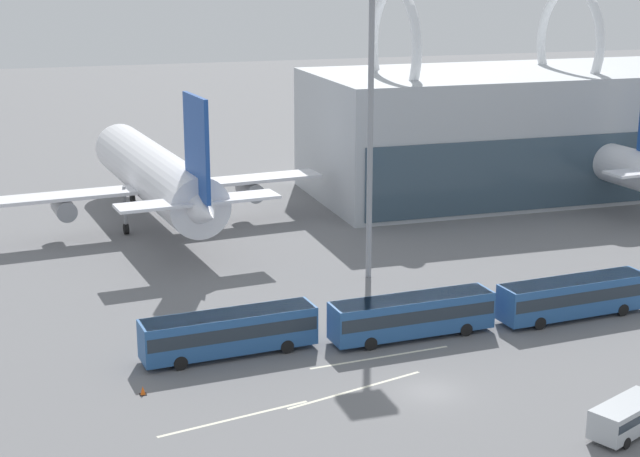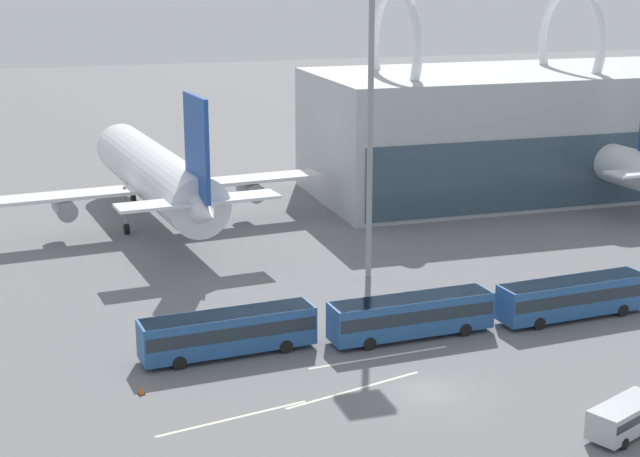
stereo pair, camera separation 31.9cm
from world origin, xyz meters
TOP-DOWN VIEW (x-y plane):
  - ground_plane at (0.00, 0.00)m, footprint 440.00×440.00m
  - airliner_at_gate_near at (-10.65, 46.61)m, footprint 35.56×39.92m
  - airliner_at_gate_far at (38.87, 48.35)m, footprint 47.01×43.66m
  - shuttle_bus_0 at (-11.17, 10.04)m, footprint 12.84×3.72m
  - shuttle_bus_1 at (2.60, 9.28)m, footprint 12.79×3.38m
  - shuttle_bus_2 at (16.38, 9.31)m, footprint 12.84×3.70m
  - service_van_foreground at (8.58, -9.17)m, footprint 5.65×4.03m
  - floodlight_mast at (4.64, 24.03)m, footprint 3.15×3.15m
  - lane_stripe_2 at (-1.04, 6.33)m, footprint 10.80×1.11m
  - lane_stripe_4 at (-4.55, 1.70)m, footprint 10.23×3.07m
  - lane_stripe_5 at (-13.11, -0.01)m, footprint 9.95×2.25m
  - traffic_cone_0 at (-18.03, 5.21)m, footprint 0.46×0.46m

SIDE VIEW (x-z plane):
  - ground_plane at x=0.00m, z-range 0.00..0.00m
  - lane_stripe_2 at x=-1.04m, z-range 0.00..0.01m
  - lane_stripe_4 at x=-4.55m, z-range 0.00..0.01m
  - lane_stripe_5 at x=-13.11m, z-range 0.00..0.01m
  - traffic_cone_0 at x=-18.03m, z-range -0.01..0.58m
  - service_van_foreground at x=8.58m, z-range 0.20..2.25m
  - shuttle_bus_0 at x=-11.17m, z-range 0.28..3.44m
  - shuttle_bus_1 at x=2.60m, z-range 0.28..3.44m
  - shuttle_bus_2 at x=16.38m, z-range 0.28..3.44m
  - airliner_at_gate_far at x=38.87m, z-range -1.79..12.33m
  - airliner_at_gate_near at x=-10.65m, z-range -2.29..13.56m
  - floodlight_mast at x=4.64m, z-range 6.88..33.65m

